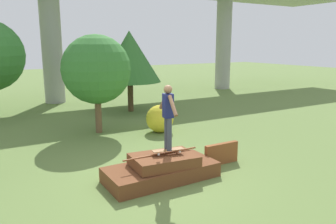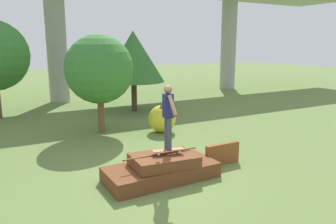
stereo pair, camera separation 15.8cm
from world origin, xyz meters
TOP-DOWN VIEW (x-y plane):
  - ground_plane at (0.00, 0.00)m, footprint 80.00×80.00m
  - scrap_pile at (0.01, -0.02)m, footprint 2.76×1.28m
  - scrap_plank_loose at (1.94, 0.09)m, footprint 1.07×0.13m
  - skateboard at (0.15, -0.08)m, footprint 0.80×0.33m
  - skater at (0.15, -0.08)m, footprint 0.26×1.07m
  - tree_behind_right at (2.72, 8.09)m, footprint 2.99×2.99m
  - tree_mid_back at (0.07, 4.99)m, footprint 2.51×2.51m
  - bush_yellow_flowering at (2.07, 3.88)m, footprint 1.04×1.04m

SIDE VIEW (x-z plane):
  - ground_plane at x=0.00m, z-range 0.00..0.00m
  - scrap_pile at x=0.01m, z-range -0.07..0.60m
  - scrap_plank_loose at x=1.94m, z-range 0.00..0.59m
  - bush_yellow_flowering at x=2.07m, z-range 0.00..1.04m
  - skateboard at x=0.15m, z-range 0.70..0.79m
  - skater at x=0.15m, z-range 0.87..2.44m
  - tree_mid_back at x=0.07m, z-range 0.55..4.16m
  - tree_behind_right at x=2.72m, z-range 0.72..4.61m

